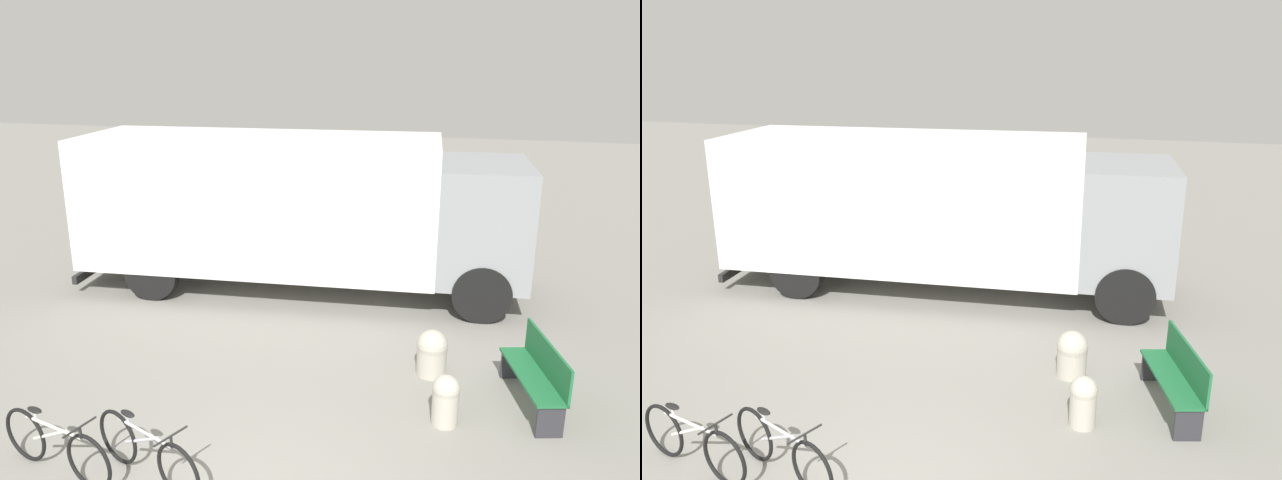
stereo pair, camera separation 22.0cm
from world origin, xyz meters
The scene contains 6 objects.
delivery_truck centered at (-1.43, 6.50, 1.70)m, with size 8.71×3.11×3.00m.
park_bench centered at (2.94, 3.09, 0.49)m, with size 0.80×1.61×0.92m.
bicycle_near centered at (-2.34, 0.25, 0.36)m, with size 1.66×0.55×0.75m.
bicycle_middle centered at (-1.31, 0.41, 0.36)m, with size 1.59×0.72×0.75m.
bollard_near_bench centered at (1.80, 2.35, 0.36)m, with size 0.35×0.35×0.68m.
bollard_far_bench centered at (1.52, 3.59, 0.35)m, with size 0.45×0.45×0.69m.
Camera 1 is at (2.02, -4.77, 4.58)m, focal length 35.00 mm.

